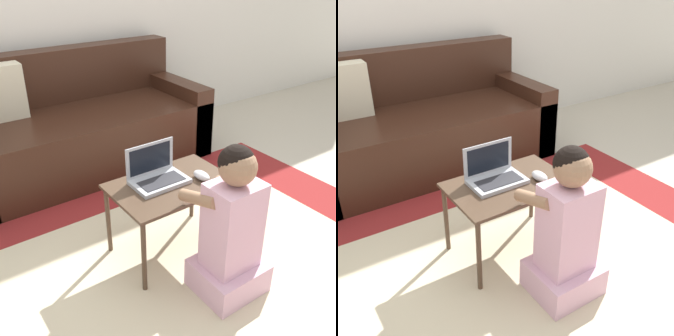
# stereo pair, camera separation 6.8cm
# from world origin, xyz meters

# --- Properties ---
(ground_plane) EXTENTS (16.00, 16.00, 0.00)m
(ground_plane) POSITION_xyz_m (0.00, 0.00, 0.00)
(ground_plane) COLOR beige
(area_rug) EXTENTS (2.59, 1.95, 0.01)m
(area_rug) POSITION_xyz_m (-0.03, -0.14, 0.00)
(area_rug) COLOR maroon
(area_rug) RESTS_ON ground_plane
(couch) EXTENTS (1.78, 0.81, 0.82)m
(couch) POSITION_xyz_m (0.01, 1.26, 0.29)
(couch) COLOR #381E14
(couch) RESTS_ON ground_plane
(laptop_desk) EXTENTS (0.60, 0.39, 0.41)m
(laptop_desk) POSITION_xyz_m (-0.03, 0.05, 0.36)
(laptop_desk) COLOR #4C3828
(laptop_desk) RESTS_ON ground_plane
(laptop) EXTENTS (0.27, 0.17, 0.19)m
(laptop) POSITION_xyz_m (-0.08, 0.10, 0.44)
(laptop) COLOR #B7BCC6
(laptop) RESTS_ON laptop_desk
(computer_mouse) EXTENTS (0.06, 0.11, 0.04)m
(computer_mouse) POSITION_xyz_m (0.12, 0.00, 0.43)
(computer_mouse) COLOR silver
(computer_mouse) RESTS_ON laptop_desk
(person_seated) EXTENTS (0.30, 0.36, 0.74)m
(person_seated) POSITION_xyz_m (0.02, -0.33, 0.33)
(person_seated) COLOR #E5B2CC
(person_seated) RESTS_ON ground_plane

